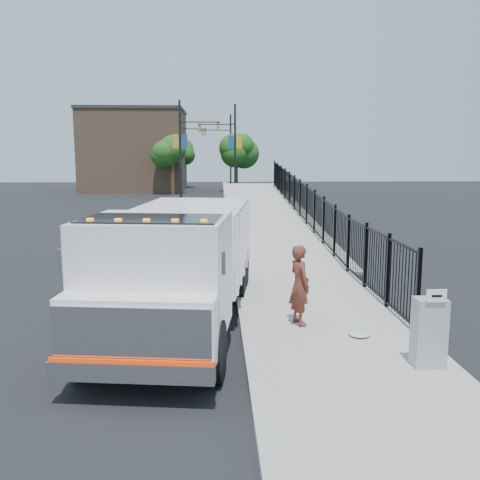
{
  "coord_description": "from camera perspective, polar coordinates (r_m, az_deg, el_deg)",
  "views": [
    {
      "loc": [
        -0.67,
        -12.68,
        3.91
      ],
      "look_at": [
        -0.01,
        2.0,
        1.5
      ],
      "focal_mm": 40.0,
      "sensor_mm": 36.0,
      "label": 1
    }
  ],
  "objects": [
    {
      "name": "arrow_sign",
      "position": [
        9.81,
        20.22,
        -5.6
      ],
      "size": [
        0.35,
        0.04,
        0.22
      ],
      "primitive_type": "cube",
      "color": "white",
      "rests_on": "utility_cabinet"
    },
    {
      "name": "ramp",
      "position": [
        29.08,
        2.98,
        1.58
      ],
      "size": [
        3.95,
        24.06,
        3.19
      ],
      "primitive_type": "cube",
      "rotation": [
        0.06,
        0.0,
        0.0
      ],
      "color": "#9E998E",
      "rests_on": "ground"
    },
    {
      "name": "ground",
      "position": [
        13.29,
        0.43,
        -7.79
      ],
      "size": [
        120.0,
        120.0,
        0.0
      ],
      "primitive_type": "plane",
      "color": "black",
      "rests_on": "ground"
    },
    {
      "name": "debris",
      "position": [
        11.57,
        12.61,
        -9.73
      ],
      "size": [
        0.45,
        0.45,
        0.11
      ],
      "primitive_type": "ellipsoid",
      "color": "silver",
      "rests_on": "sidewalk"
    },
    {
      "name": "light_pole_1",
      "position": [
        46.79,
        -0.91,
        9.87
      ],
      "size": [
        3.78,
        0.22,
        8.0
      ],
      "color": "black",
      "rests_on": "ground"
    },
    {
      "name": "worker",
      "position": [
        11.91,
        6.37,
        -4.79
      ],
      "size": [
        0.62,
        0.76,
        1.79
      ],
      "primitive_type": "imported",
      "rotation": [
        0.0,
        0.0,
        1.9
      ],
      "color": "maroon",
      "rests_on": "sidewalk"
    },
    {
      "name": "sidewalk",
      "position": [
        11.65,
        10.61,
        -10.14
      ],
      "size": [
        3.55,
        12.0,
        0.12
      ],
      "primitive_type": "cube",
      "color": "#9E998E",
      "rests_on": "ground"
    },
    {
      "name": "tree_2",
      "position": [
        60.36,
        -6.2,
        9.29
      ],
      "size": [
        2.58,
        2.58,
        5.29
      ],
      "color": "#382314",
      "rests_on": "ground"
    },
    {
      "name": "tree_0",
      "position": [
        50.34,
        -7.25,
        9.29
      ],
      "size": [
        2.71,
        2.71,
        5.35
      ],
      "color": "#382314",
      "rests_on": "ground"
    },
    {
      "name": "building",
      "position": [
        57.29,
        -11.06,
        9.23
      ],
      "size": [
        10.0,
        10.0,
        8.0
      ],
      "primitive_type": "cube",
      "color": "#8C664C",
      "rests_on": "ground"
    },
    {
      "name": "truck",
      "position": [
        11.93,
        -6.56,
        -2.0
      ],
      "size": [
        3.59,
        8.46,
        2.81
      ],
      "rotation": [
        0.0,
        0.0,
        -0.12
      ],
      "color": "black",
      "rests_on": "ground"
    },
    {
      "name": "light_pole_0",
      "position": [
        43.5,
        -5.99,
        9.86
      ],
      "size": [
        3.78,
        0.22,
        8.0
      ],
      "color": "black",
      "rests_on": "ground"
    },
    {
      "name": "curb",
      "position": [
        11.37,
        0.97,
        -10.36
      ],
      "size": [
        0.3,
        12.0,
        0.16
      ],
      "primitive_type": "cube",
      "color": "#ADAAA3",
      "rests_on": "ground"
    },
    {
      "name": "light_pole_2",
      "position": [
        55.96,
        -6.56,
        9.72
      ],
      "size": [
        3.77,
        0.22,
        8.0
      ],
      "color": "black",
      "rests_on": "ground"
    },
    {
      "name": "light_pole_3",
      "position": [
        59.08,
        -1.3,
        9.75
      ],
      "size": [
        3.77,
        0.22,
        8.0
      ],
      "color": "black",
      "rests_on": "ground"
    },
    {
      "name": "utility_cabinet",
      "position": [
        10.21,
        19.5,
        -9.29
      ],
      "size": [
        0.55,
        0.4,
        1.25
      ],
      "primitive_type": "cube",
      "color": "gray",
      "rests_on": "sidewalk"
    },
    {
      "name": "tree_1",
      "position": [
        53.33,
        -0.41,
        9.36
      ],
      "size": [
        2.78,
        2.78,
        5.39
      ],
      "color": "#382314",
      "rests_on": "ground"
    },
    {
      "name": "iron_fence",
      "position": [
        25.22,
        7.09,
        2.39
      ],
      "size": [
        0.1,
        28.0,
        1.8
      ],
      "primitive_type": "cube",
      "color": "black",
      "rests_on": "ground"
    }
  ]
}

